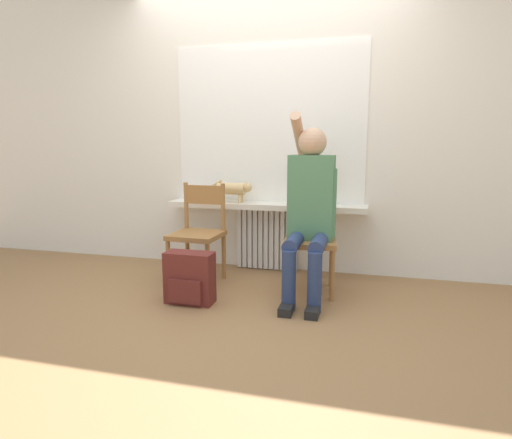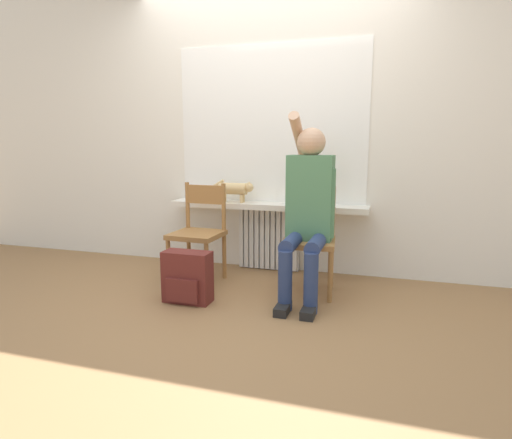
% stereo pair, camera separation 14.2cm
% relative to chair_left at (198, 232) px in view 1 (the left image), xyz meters
% --- Properties ---
extents(ground_plane, '(12.00, 12.00, 0.00)m').
position_rel_chair_left_xyz_m(ground_plane, '(0.47, -0.64, -0.43)').
color(ground_plane, olive).
extents(wall_with_window, '(7.00, 0.06, 2.70)m').
position_rel_chair_left_xyz_m(wall_with_window, '(0.47, 0.59, 0.92)').
color(wall_with_window, white).
rests_on(wall_with_window, ground_plane).
extents(radiator, '(0.56, 0.08, 0.58)m').
position_rel_chair_left_xyz_m(radiator, '(0.47, 0.51, -0.14)').
color(radiator, silver).
rests_on(radiator, ground_plane).
extents(windowsill, '(1.79, 0.24, 0.05)m').
position_rel_chair_left_xyz_m(windowsill, '(0.47, 0.43, 0.18)').
color(windowsill, white).
rests_on(windowsill, radiator).
extents(window_glass, '(1.72, 0.01, 1.39)m').
position_rel_chair_left_xyz_m(window_glass, '(0.47, 0.55, 0.90)').
color(window_glass, white).
rests_on(window_glass, windowsill).
extents(chair_left, '(0.41, 0.41, 0.83)m').
position_rel_chair_left_xyz_m(chair_left, '(0.00, 0.00, 0.00)').
color(chair_left, '#9E6B38').
rests_on(chair_left, ground_plane).
extents(chair_right, '(0.43, 0.43, 0.83)m').
position_rel_chair_left_xyz_m(chair_right, '(0.94, -0.00, 0.00)').
color(chair_right, '#9E6B38').
rests_on(chair_right, ground_plane).
extents(person, '(0.36, 0.96, 1.39)m').
position_rel_chair_left_xyz_m(person, '(0.94, -0.10, 0.27)').
color(person, navy).
rests_on(person, ground_plane).
extents(cat, '(0.45, 0.10, 0.21)m').
position_rel_chair_left_xyz_m(cat, '(0.18, 0.41, 0.32)').
color(cat, '#DBB77A').
rests_on(cat, windowsill).
extents(backpack, '(0.35, 0.19, 0.38)m').
position_rel_chair_left_xyz_m(backpack, '(0.13, -0.49, -0.24)').
color(backpack, maroon).
rests_on(backpack, ground_plane).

